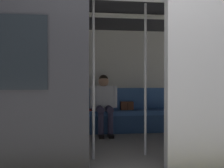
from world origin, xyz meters
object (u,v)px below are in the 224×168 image
(bench_seat, at_px, (109,116))
(handbag, at_px, (127,106))
(grab_pole_door, at_px, (93,80))
(book, at_px, (88,110))
(train_car, at_px, (112,54))
(grab_pole_far, at_px, (145,80))
(person_seated, at_px, (104,100))

(bench_seat, bearing_deg, handbag, -168.02)
(handbag, distance_m, grab_pole_door, 1.86)
(handbag, relative_size, book, 1.18)
(train_car, distance_m, grab_pole_door, 0.78)
(grab_pole_door, bearing_deg, grab_pole_far, -172.34)
(handbag, bearing_deg, train_car, 67.72)
(train_car, relative_size, grab_pole_door, 3.01)
(train_car, distance_m, person_seated, 1.22)
(handbag, xyz_separation_m, grab_pole_far, (0.01, 1.52, 0.53))
(grab_pole_far, bearing_deg, bench_seat, -75.76)
(person_seated, bearing_deg, book, -17.10)
(train_car, bearing_deg, bench_seat, -92.93)
(train_car, height_order, book, train_car)
(person_seated, distance_m, grab_pole_far, 1.52)
(train_car, height_order, grab_pole_door, train_car)
(train_car, bearing_deg, person_seated, -85.93)
(book, bearing_deg, grab_pole_door, 67.96)
(handbag, relative_size, grab_pole_far, 0.12)
(bench_seat, bearing_deg, book, -6.11)
(train_car, bearing_deg, handbag, -112.28)
(book, relative_size, grab_pole_far, 0.10)
(person_seated, relative_size, book, 5.35)
(bench_seat, relative_size, person_seated, 2.82)
(book, xyz_separation_m, grab_pole_far, (-0.80, 1.49, 0.60))
(bench_seat, relative_size, handbag, 12.78)
(bench_seat, xyz_separation_m, book, (0.44, -0.05, 0.12))
(train_car, relative_size, person_seated, 5.44)
(bench_seat, height_order, grab_pole_door, grab_pole_door)
(bench_seat, distance_m, person_seated, 0.35)
(train_car, bearing_deg, book, -68.95)
(bench_seat, height_order, book, book)
(person_seated, relative_size, handbag, 4.52)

